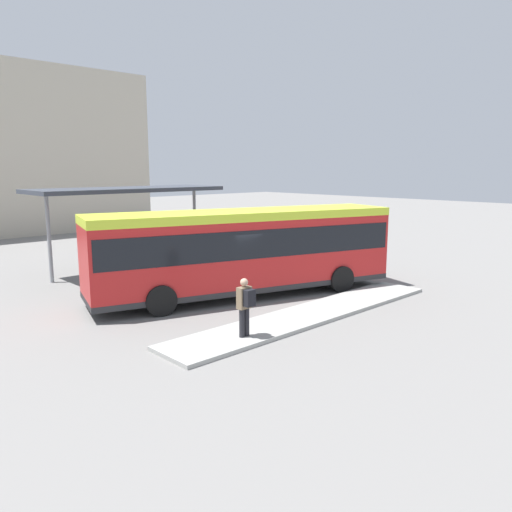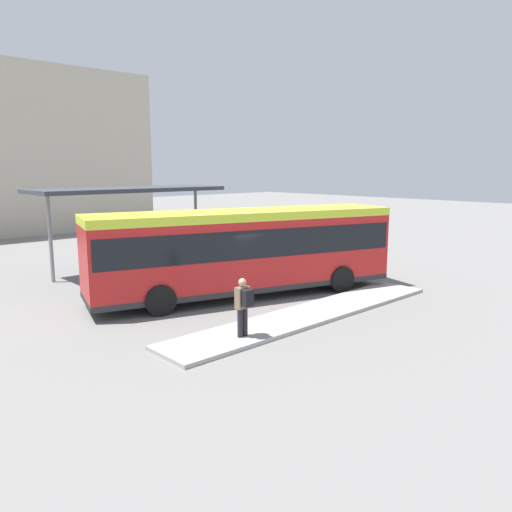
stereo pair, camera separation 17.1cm
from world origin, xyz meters
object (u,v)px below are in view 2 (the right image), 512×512
(potted_planter_near_shelter, at_px, (232,253))
(potted_planter_far_side, at_px, (186,258))
(city_bus, at_px, (245,246))
(bicycle_black, at_px, (335,249))
(pedestrian_waiting, at_px, (244,304))
(bicycle_blue, at_px, (348,250))
(bicycle_white, at_px, (357,252))

(potted_planter_near_shelter, height_order, potted_planter_far_side, potted_planter_far_side)
(city_bus, distance_m, bicycle_black, 10.33)
(pedestrian_waiting, distance_m, potted_planter_near_shelter, 10.62)
(city_bus, relative_size, potted_planter_far_side, 8.70)
(pedestrian_waiting, relative_size, potted_planter_far_side, 1.23)
(bicycle_blue, xyz_separation_m, bicycle_black, (-0.23, 0.68, 0.01))
(bicycle_blue, bearing_deg, potted_planter_far_side, 76.81)
(bicycle_blue, bearing_deg, potted_planter_near_shelter, 74.83)
(bicycle_blue, relative_size, potted_planter_near_shelter, 1.18)
(city_bus, xyz_separation_m, pedestrian_waiting, (-3.38, -3.75, -0.81))
(bicycle_white, relative_size, potted_planter_near_shelter, 1.15)
(bicycle_white, bearing_deg, bicycle_black, -167.03)
(pedestrian_waiting, distance_m, potted_planter_far_side, 9.64)
(pedestrian_waiting, height_order, bicycle_blue, pedestrian_waiting)
(pedestrian_waiting, height_order, potted_planter_near_shelter, pedestrian_waiting)
(bicycle_blue, height_order, bicycle_black, bicycle_black)
(potted_planter_far_side, bearing_deg, bicycle_blue, -14.23)
(city_bus, xyz_separation_m, bicycle_white, (9.75, 1.95, -1.54))
(pedestrian_waiting, xyz_separation_m, potted_planter_far_side, (4.14, 8.69, -0.36))
(bicycle_white, bearing_deg, bicycle_blue, 177.34)
(bicycle_blue, relative_size, potted_planter_far_side, 1.17)
(bicycle_black, distance_m, potted_planter_far_side, 9.06)
(bicycle_white, height_order, potted_planter_far_side, potted_planter_far_side)
(bicycle_black, bearing_deg, bicycle_blue, -153.93)
(pedestrian_waiting, xyz_separation_m, bicycle_blue, (13.28, 6.38, -0.73))
(pedestrian_waiting, relative_size, bicycle_black, 1.04)
(bicycle_blue, bearing_deg, bicycle_black, 19.94)
(bicycle_white, bearing_deg, potted_planter_near_shelter, -102.65)
(bicycle_black, relative_size, potted_planter_near_shelter, 1.20)
(potted_planter_near_shelter, distance_m, potted_planter_far_side, 2.46)
(pedestrian_waiting, bearing_deg, city_bus, -43.48)
(pedestrian_waiting, height_order, bicycle_black, pedestrian_waiting)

